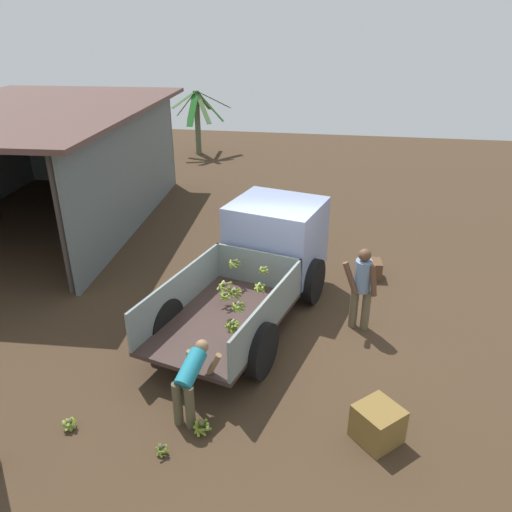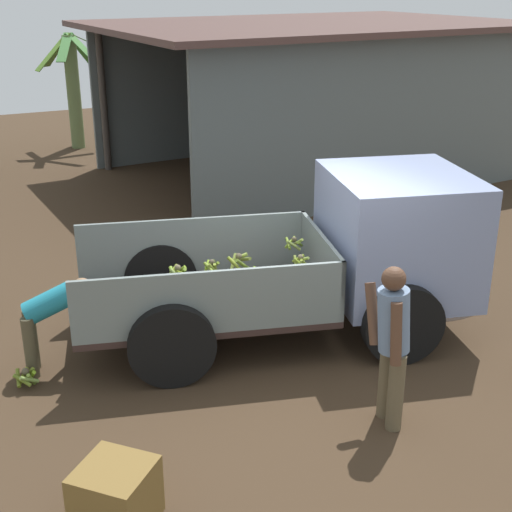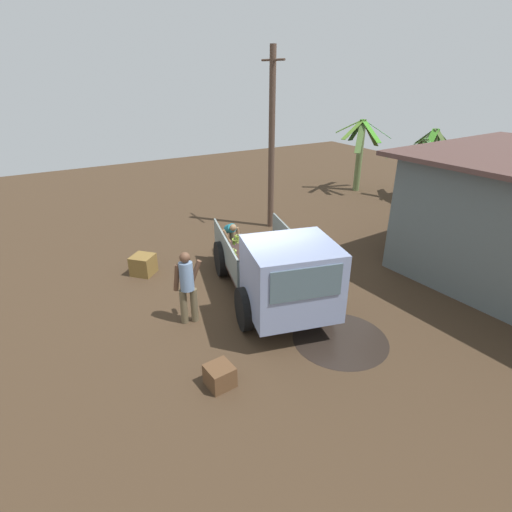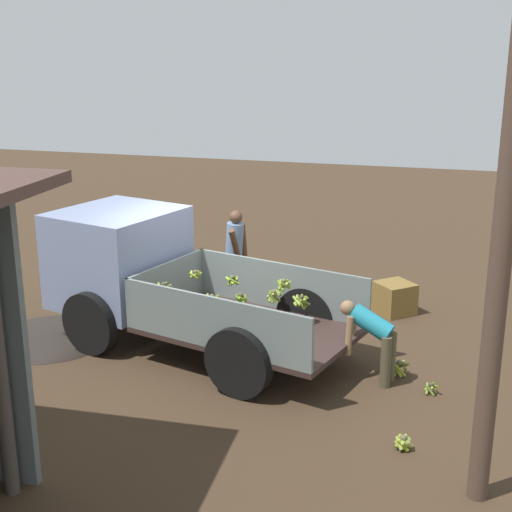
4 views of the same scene
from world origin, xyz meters
name	(u,v)px [view 3 (image 3 of 4)]	position (x,y,z in m)	size (l,w,h in m)	color
ground	(252,301)	(0.00, 0.00, 0.00)	(36.00, 36.00, 0.00)	#3F2E1E
mud_patch_0	(340,339)	(2.31, 0.83, 0.00)	(2.04, 2.04, 0.01)	black
cargo_truck	(283,274)	(0.89, 0.27, 1.08)	(5.12, 3.04, 2.01)	#362623
utility_pole	(272,141)	(-4.24, 3.25, 3.04)	(1.28, 0.21, 5.97)	#4F3A2E
banana_palm_2	(430,161)	(-3.74, 11.19, 1.66)	(2.06, 2.33, 3.00)	#5B6E43
banana_palm_4	(360,152)	(-6.21, 9.38, 1.80)	(2.31, 2.45, 3.24)	#627343
banana_palm_5	(421,167)	(-3.67, 10.54, 1.45)	(2.70, 2.34, 2.65)	#4B6032
person_foreground_visitor	(187,284)	(0.00, -1.66, 0.95)	(0.42, 0.70, 1.71)	brown
person_worker_loading	(230,233)	(-2.82, 0.86, 0.69)	(0.82, 0.66, 1.11)	#4E4731
banana_bunch_on_ground_0	(225,240)	(-3.65, 1.07, 0.10)	(0.21, 0.20, 0.17)	#433C2B
banana_bunch_on_ground_1	(219,247)	(-3.18, 0.62, 0.13)	(0.28, 0.27, 0.24)	brown
banana_bunch_on_ground_2	(266,234)	(-3.42, 2.57, 0.10)	(0.23, 0.23, 0.19)	brown
wooden_crate_0	(143,265)	(-2.86, -1.88, 0.28)	(0.58, 0.58, 0.55)	brown
wooden_crate_1	(220,376)	(2.21, -1.98, 0.21)	(0.47, 0.47, 0.41)	brown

